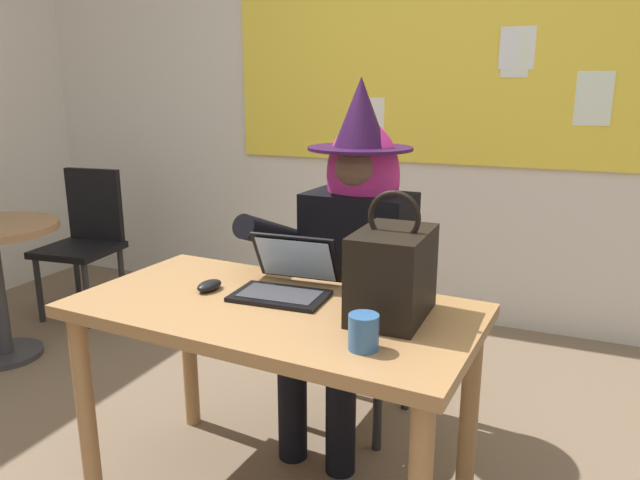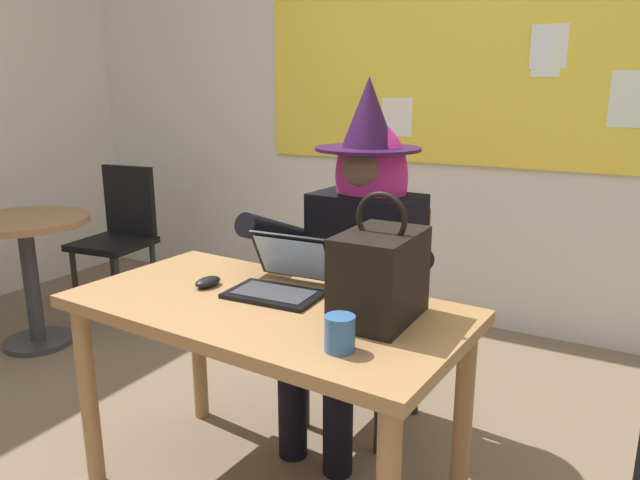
# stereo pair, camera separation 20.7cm
# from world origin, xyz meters

# --- Properties ---
(wall_back_bulletin) EXTENTS (5.65, 2.12, 2.87)m
(wall_back_bulletin) POSITION_xyz_m (0.00, 2.02, 1.44)
(wall_back_bulletin) COLOR silver
(wall_back_bulletin) RESTS_ON ground
(desk_main) EXTENTS (1.30, 0.73, 0.72)m
(desk_main) POSITION_xyz_m (-0.02, 0.09, 0.62)
(desk_main) COLOR #A37547
(desk_main) RESTS_ON ground
(chair_at_desk) EXTENTS (0.45, 0.45, 0.90)m
(chair_at_desk) POSITION_xyz_m (0.04, 0.78, 0.51)
(chair_at_desk) COLOR #4C1E19
(chair_at_desk) RESTS_ON ground
(person_costumed) EXTENTS (0.62, 0.68, 1.42)m
(person_costumed) POSITION_xyz_m (0.03, 0.66, 0.79)
(person_costumed) COLOR black
(person_costumed) RESTS_ON ground
(laptop) EXTENTS (0.31, 0.30, 0.19)m
(laptop) POSITION_xyz_m (-0.03, 0.21, 0.76)
(laptop) COLOR black
(laptop) RESTS_ON desk_main
(computer_mouse) EXTENTS (0.07, 0.11, 0.03)m
(computer_mouse) POSITION_xyz_m (-0.28, 0.13, 0.73)
(computer_mouse) COLOR black
(computer_mouse) RESTS_ON desk_main
(handbag) EXTENTS (0.20, 0.30, 0.38)m
(handbag) POSITION_xyz_m (0.35, 0.15, 0.85)
(handbag) COLOR black
(handbag) RESTS_ON desk_main
(coffee_mug) EXTENTS (0.08, 0.08, 0.09)m
(coffee_mug) POSITION_xyz_m (0.35, -0.10, 0.76)
(coffee_mug) COLOR #336099
(coffee_mug) RESTS_ON desk_main
(side_table_round) EXTENTS (0.66, 0.66, 0.72)m
(side_table_round) POSITION_xyz_m (-1.85, 0.53, 0.52)
(side_table_round) COLOR #8E6642
(side_table_round) RESTS_ON ground
(chair_spare_by_window) EXTENTS (0.46, 0.46, 0.89)m
(chair_spare_by_window) POSITION_xyz_m (-1.93, 1.24, 0.50)
(chair_spare_by_window) COLOR black
(chair_spare_by_window) RESTS_ON ground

